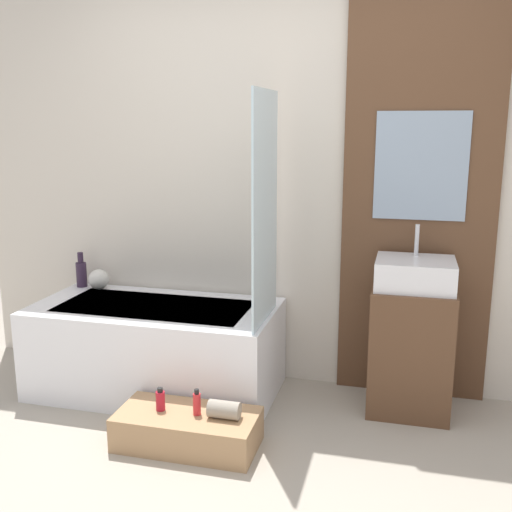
# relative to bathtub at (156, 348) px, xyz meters

# --- Properties ---
(wall_tiled_back) EXTENTS (4.20, 0.06, 2.60)m
(wall_tiled_back) POSITION_rel_bathtub_xyz_m (0.72, 0.42, 1.02)
(wall_tiled_back) COLOR beige
(wall_tiled_back) RESTS_ON ground_plane
(wall_wood_accent) EXTENTS (0.87, 0.04, 2.60)m
(wall_wood_accent) POSITION_rel_bathtub_xyz_m (1.50, 0.36, 1.03)
(wall_wood_accent) COLOR brown
(wall_wood_accent) RESTS_ON ground_plane
(bathtub) EXTENTS (1.47, 0.73, 0.55)m
(bathtub) POSITION_rel_bathtub_xyz_m (0.00, 0.00, 0.00)
(bathtub) COLOR white
(bathtub) RESTS_ON ground_plane
(glass_shower_screen) EXTENTS (0.01, 0.53, 1.25)m
(glass_shower_screen) POSITION_rel_bathtub_xyz_m (0.70, -0.08, 0.89)
(glass_shower_screen) COLOR silver
(glass_shower_screen) RESTS_ON bathtub
(wooden_step_bench) EXTENTS (0.72, 0.35, 0.18)m
(wooden_step_bench) POSITION_rel_bathtub_xyz_m (0.42, -0.57, -0.19)
(wooden_step_bench) COLOR #A87F56
(wooden_step_bench) RESTS_ON ground_plane
(vanity_cabinet) EXTENTS (0.45, 0.42, 0.73)m
(vanity_cabinet) POSITION_rel_bathtub_xyz_m (1.50, 0.14, 0.09)
(vanity_cabinet) COLOR brown
(vanity_cabinet) RESTS_ON ground_plane
(sink) EXTENTS (0.43, 0.36, 0.34)m
(sink) POSITION_rel_bathtub_xyz_m (1.50, 0.14, 0.53)
(sink) COLOR white
(sink) RESTS_ON vanity_cabinet
(vase_tall_dark) EXTENTS (0.07, 0.07, 0.23)m
(vase_tall_dark) POSITION_rel_bathtub_xyz_m (-0.65, 0.28, 0.37)
(vase_tall_dark) COLOR #2D1E33
(vase_tall_dark) RESTS_ON bathtub
(vase_round_light) EXTENTS (0.13, 0.13, 0.13)m
(vase_round_light) POSITION_rel_bathtub_xyz_m (-0.50, 0.25, 0.34)
(vase_round_light) COLOR silver
(vase_round_light) RESTS_ON bathtub
(bottle_soap_primary) EXTENTS (0.05, 0.05, 0.12)m
(bottle_soap_primary) POSITION_rel_bathtub_xyz_m (0.27, -0.57, -0.04)
(bottle_soap_primary) COLOR #B21928
(bottle_soap_primary) RESTS_ON wooden_step_bench
(bottle_soap_secondary) EXTENTS (0.04, 0.04, 0.14)m
(bottle_soap_secondary) POSITION_rel_bathtub_xyz_m (0.47, -0.57, -0.04)
(bottle_soap_secondary) COLOR red
(bottle_soap_secondary) RESTS_ON wooden_step_bench
(towel_roll) EXTENTS (0.16, 0.09, 0.09)m
(towel_roll) POSITION_rel_bathtub_xyz_m (0.61, -0.57, -0.05)
(towel_roll) COLOR gray
(towel_roll) RESTS_ON wooden_step_bench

